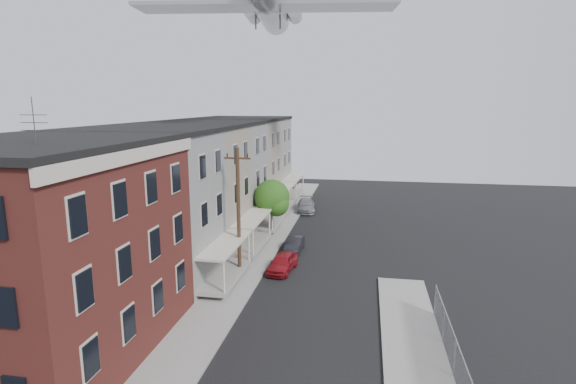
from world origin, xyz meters
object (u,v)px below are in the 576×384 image
object	(u,v)px
utility_pole	(238,211)
street_tree	(273,199)
airplane	(267,0)
car_near	(283,263)
car_mid	(294,245)
car_far	(306,205)

from	to	relation	value
utility_pole	street_tree	size ratio (longest dim) A/B	1.73
street_tree	airplane	distance (m)	17.30
utility_pole	car_near	size ratio (longest dim) A/B	2.38
car_near	airplane	world-z (taller)	airplane
street_tree	car_mid	xyz separation A→B (m)	(2.62, -4.04, -2.88)
car_mid	car_far	distance (m)	13.97
car_far	airplane	size ratio (longest dim) A/B	0.19
street_tree	car_far	distance (m)	10.41
car_near	airplane	xyz separation A→B (m)	(-3.18, 10.01, 20.03)
street_tree	car_near	xyz separation A→B (m)	(2.48, -8.54, -2.81)
car_near	car_far	distance (m)	18.46
utility_pole	car_mid	bearing A→B (deg)	63.42
car_far	street_tree	bearing A→B (deg)	-106.66
car_mid	airplane	distance (m)	21.11
airplane	car_near	bearing A→B (deg)	-72.39
utility_pole	car_far	bearing A→B (deg)	84.24
car_mid	airplane	world-z (taller)	airplane
utility_pole	street_tree	world-z (taller)	utility_pole
utility_pole	car_near	world-z (taller)	utility_pole
utility_pole	car_far	xyz separation A→B (m)	(2.00, 19.82, -3.99)
car_near	car_mid	bearing A→B (deg)	95.56
street_tree	car_near	distance (m)	9.33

